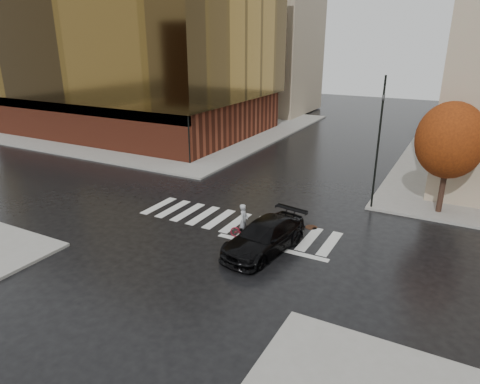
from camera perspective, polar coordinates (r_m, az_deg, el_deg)
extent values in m
plane|color=black|center=(23.95, -1.14, -4.55)|extent=(120.00, 120.00, 0.00)
cube|color=gray|center=(51.98, -10.10, 8.70)|extent=(30.00, 30.00, 0.15)
cube|color=silver|center=(24.34, -0.56, -4.11)|extent=(12.00, 3.00, 0.01)
cube|color=maroon|center=(49.99, -13.30, 10.46)|extent=(26.00, 18.00, 4.00)
cube|color=beige|center=(43.65, -21.14, 10.36)|extent=(26.00, 0.40, 1.00)
cube|color=olive|center=(49.39, -14.07, 19.64)|extent=(27.00, 19.00, 12.00)
cube|color=tan|center=(62.03, 2.93, 20.11)|extent=(14.00, 12.00, 20.00)
cylinder|color=black|center=(27.67, 25.33, 0.34)|extent=(0.32, 0.32, 2.80)
ellipsoid|color=#8F340D|center=(26.93, 26.24, 6.20)|extent=(3.80, 3.80, 4.37)
imported|color=black|center=(20.99, 3.27, -5.95)|extent=(3.00, 5.60, 1.54)
imported|color=maroon|center=(22.36, 0.73, -5.17)|extent=(1.74, 0.88, 0.87)
imported|color=#989CA0|center=(22.17, 0.51, -3.80)|extent=(0.54, 0.71, 1.77)
cylinder|color=black|center=(34.84, -6.90, 9.12)|extent=(0.12, 0.12, 6.65)
imported|color=black|center=(34.47, -7.07, 13.05)|extent=(0.21, 0.19, 0.83)
cylinder|color=black|center=(26.31, 17.94, 6.09)|extent=(0.12, 0.12, 7.82)
imported|color=black|center=(25.83, 18.62, 12.19)|extent=(0.18, 0.21, 0.98)
cylinder|color=#C79A0B|center=(36.67, -7.33, 4.77)|extent=(0.23, 0.23, 0.57)
sphere|color=#C79A0B|center=(36.60, -7.34, 5.20)|extent=(0.25, 0.25, 0.25)
cylinder|color=#3E2416|center=(24.09, 9.50, -4.67)|extent=(0.73, 0.73, 0.01)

